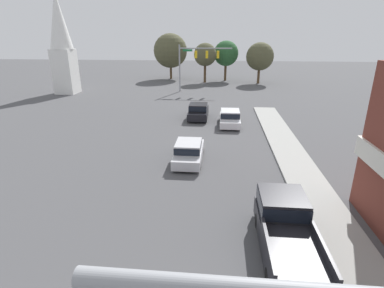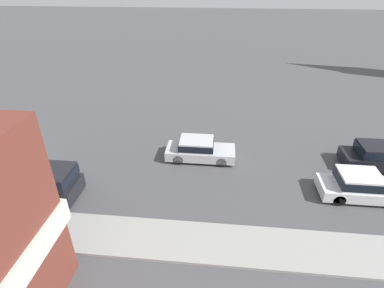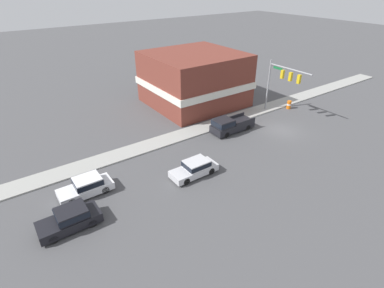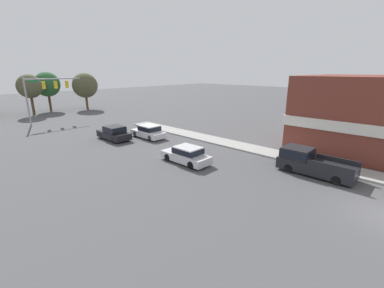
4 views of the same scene
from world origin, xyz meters
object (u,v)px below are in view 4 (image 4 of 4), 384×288
object	(u,v)px
car_second_ahead	(114,133)
car_oncoming	(149,131)
car_lead	(187,154)
pickup_truck_parked	(309,162)

from	to	relation	value
car_second_ahead	car_oncoming	size ratio (longest dim) A/B	0.98
car_lead	car_second_ahead	bearing A→B (deg)	90.96
car_second_ahead	pickup_truck_parked	bearing A→B (deg)	-75.79
car_lead	car_second_ahead	size ratio (longest dim) A/B	1.03
car_lead	car_oncoming	size ratio (longest dim) A/B	1.01
car_lead	car_oncoming	distance (m)	9.45
pickup_truck_parked	car_oncoming	bearing A→B (deg)	95.88
car_lead	pickup_truck_parked	size ratio (longest dim) A/B	0.83
pickup_truck_parked	car_second_ahead	bearing A→B (deg)	104.21
car_oncoming	pickup_truck_parked	bearing A→B (deg)	95.88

